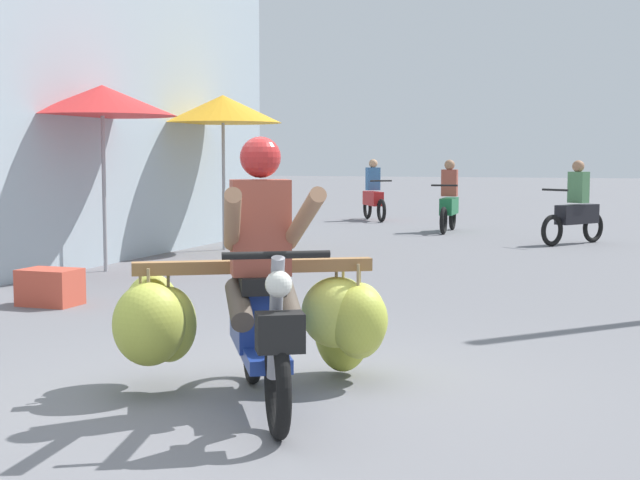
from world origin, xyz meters
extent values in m
plane|color=slate|center=(0.00, 0.00, 0.00)|extent=(120.00, 120.00, 0.00)
torus|color=black|center=(0.57, -0.56, 0.28)|extent=(0.35, 0.53, 0.56)
torus|color=black|center=(-0.02, 0.48, 0.28)|extent=(0.35, 0.53, 0.56)
cube|color=navy|center=(0.32, -0.12, 0.32)|extent=(0.49, 0.61, 0.08)
cube|color=navy|center=(0.13, 0.22, 0.50)|extent=(0.56, 0.69, 0.36)
cube|color=black|center=(0.17, 0.15, 0.72)|extent=(0.52, 0.65, 0.10)
cylinder|color=gray|center=(0.54, -0.50, 0.62)|extent=(0.20, 0.28, 0.69)
cylinder|color=black|center=(0.56, -0.54, 0.96)|extent=(0.51, 0.31, 0.04)
sphere|color=silver|center=(0.60, -0.61, 0.82)|extent=(0.14, 0.14, 0.14)
cube|color=black|center=(0.62, -0.64, 0.58)|extent=(0.29, 0.26, 0.20)
cube|color=navy|center=(0.57, -0.56, 0.58)|extent=(0.23, 0.29, 0.04)
cube|color=olive|center=(0.05, 0.35, 0.78)|extent=(1.35, 0.83, 0.08)
cube|color=olive|center=(-0.04, 0.51, 0.75)|extent=(1.21, 0.74, 0.06)
ellipsoid|color=#B2BC42|center=(0.65, 0.61, 0.43)|extent=(0.51, 0.49, 0.44)
cylinder|color=#998459|center=(0.65, 0.61, 0.71)|extent=(0.02, 0.02, 0.17)
ellipsoid|color=#B8C248|center=(-0.64, 0.28, 0.49)|extent=(0.47, 0.46, 0.44)
cylinder|color=#998459|center=(-0.64, 0.28, 0.74)|extent=(0.02, 0.02, 0.11)
ellipsoid|color=#B7C146|center=(-0.47, -0.04, 0.45)|extent=(0.60, 0.59, 0.51)
cylinder|color=#998459|center=(-0.47, -0.04, 0.73)|extent=(0.02, 0.02, 0.11)
ellipsoid|color=#AEB93E|center=(0.46, 0.91, 0.34)|extent=(0.52, 0.50, 0.64)
cylinder|color=#998459|center=(0.46, 0.91, 0.70)|extent=(0.02, 0.02, 0.18)
ellipsoid|color=#BDC74C|center=(-0.61, 0.09, 0.43)|extent=(0.42, 0.41, 0.44)
cylinder|color=#998459|center=(-0.61, 0.09, 0.70)|extent=(0.02, 0.02, 0.17)
ellipsoid|color=#C1CB51|center=(0.61, 0.79, 0.40)|extent=(0.47, 0.46, 0.50)
cylinder|color=#998459|center=(0.61, 0.79, 0.70)|extent=(0.02, 0.02, 0.17)
ellipsoid|color=#BFCA4F|center=(0.50, 0.64, 0.47)|extent=(0.57, 0.55, 0.46)
cylinder|color=#998459|center=(0.50, 0.64, 0.73)|extent=(0.02, 0.02, 0.12)
ellipsoid|color=#B6C046|center=(-0.42, 0.11, 0.43)|extent=(0.46, 0.45, 0.47)
cylinder|color=#998459|center=(-0.42, 0.11, 0.71)|extent=(0.02, 0.02, 0.16)
cube|color=#994738|center=(0.23, 0.05, 1.05)|extent=(0.40, 0.36, 0.56)
sphere|color=#B22626|center=(0.23, 0.03, 1.46)|extent=(0.24, 0.24, 0.24)
cylinder|color=#9E7051|center=(0.56, -0.15, 1.11)|extent=(0.48, 0.65, 0.39)
cylinder|color=#9E7051|center=(0.23, -0.34, 1.11)|extent=(0.39, 0.69, 0.39)
cylinder|color=#4C4238|center=(0.41, 0.02, 0.62)|extent=(0.33, 0.45, 0.27)
cylinder|color=#4C4238|center=(0.16, -0.12, 0.62)|extent=(0.33, 0.45, 0.27)
torus|color=black|center=(-1.20, 12.20, 0.26)|extent=(0.10, 0.52, 0.52)
torus|color=black|center=(-1.25, 13.30, 0.26)|extent=(0.10, 0.52, 0.52)
cube|color=#196638|center=(-1.23, 12.85, 0.50)|extent=(0.28, 0.91, 0.32)
cylinder|color=black|center=(-1.20, 12.25, 0.92)|extent=(0.50, 0.06, 0.04)
cube|color=#994738|center=(-1.23, 12.87, 0.95)|extent=(0.31, 0.21, 0.52)
sphere|color=#9E7051|center=(-1.23, 12.85, 1.30)|extent=(0.20, 0.20, 0.20)
torus|color=black|center=(-3.17, 14.94, 0.26)|extent=(0.35, 0.48, 0.52)
torus|color=black|center=(-3.77, 15.87, 0.26)|extent=(0.35, 0.48, 0.52)
cube|color=red|center=(-3.52, 15.49, 0.50)|extent=(0.69, 0.89, 0.32)
cylinder|color=black|center=(-3.20, 14.98, 0.92)|extent=(0.44, 0.30, 0.04)
cube|color=#386699|center=(-3.53, 15.51, 0.95)|extent=(0.36, 0.33, 0.52)
sphere|color=tan|center=(-3.52, 15.49, 1.30)|extent=(0.20, 0.20, 0.20)
torus|color=black|center=(0.95, 10.50, 0.26)|extent=(0.35, 0.48, 0.52)
torus|color=black|center=(1.54, 11.42, 0.26)|extent=(0.35, 0.48, 0.52)
cube|color=black|center=(1.30, 11.04, 0.50)|extent=(0.69, 0.89, 0.32)
cylinder|color=black|center=(0.97, 10.54, 0.92)|extent=(0.44, 0.30, 0.04)
cube|color=#4C7F51|center=(1.31, 11.06, 0.95)|extent=(0.36, 0.33, 0.52)
sphere|color=#9E7051|center=(1.30, 11.04, 1.30)|extent=(0.20, 0.20, 0.20)
cube|color=#9EADB7|center=(-6.14, 6.56, 2.24)|extent=(3.28, 9.22, 4.47)
cylinder|color=#99999E|center=(-3.86, 8.22, 1.04)|extent=(0.05, 0.05, 2.08)
cone|color=gold|center=(-3.86, 8.22, 2.20)|extent=(1.83, 1.83, 0.43)
cylinder|color=#99999E|center=(-4.13, 5.24, 1.04)|extent=(0.05, 0.05, 2.07)
cone|color=red|center=(-4.13, 5.24, 2.17)|extent=(1.86, 1.86, 0.38)
cube|color=#CC4C38|center=(-3.16, 2.72, 0.18)|extent=(0.56, 0.40, 0.36)
camera|label=1|loc=(2.34, -4.92, 1.47)|focal=51.90mm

